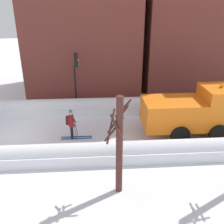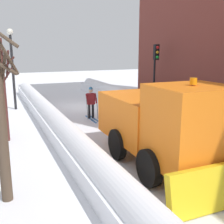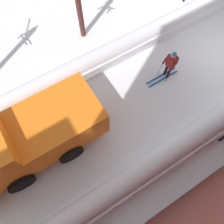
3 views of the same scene
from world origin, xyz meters
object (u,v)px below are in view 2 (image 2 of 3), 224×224
at_px(bare_tree_near, 3,89).
at_px(bare_tree_mid, 0,113).
at_px(skier, 91,101).
at_px(street_lamp, 12,59).
at_px(traffic_light_pole, 155,65).
at_px(plow_truck, 163,123).

bearing_deg(bare_tree_near, bare_tree_mid, 87.14).
bearing_deg(bare_tree_mid, skier, -123.17).
bearing_deg(bare_tree_mid, street_lamp, -95.55).
height_order(traffic_light_pole, bare_tree_near, bare_tree_near).
relative_size(skier, bare_tree_near, 0.42).
xyz_separation_m(skier, traffic_light_pole, (-4.06, 0.17, 1.91)).
bearing_deg(bare_tree_near, plow_truck, 133.79).
relative_size(bare_tree_near, bare_tree_mid, 0.88).
xyz_separation_m(traffic_light_pole, street_lamp, (7.82, -4.43, 0.33)).
xyz_separation_m(bare_tree_near, bare_tree_mid, (0.26, 5.21, 0.09)).
relative_size(traffic_light_pole, bare_tree_mid, 0.84).
bearing_deg(plow_truck, skier, -89.60).
height_order(traffic_light_pole, bare_tree_mid, bare_tree_mid).
distance_m(traffic_light_pole, bare_tree_near, 8.98).
xyz_separation_m(plow_truck, traffic_light_pole, (-4.01, -7.01, 1.43)).
distance_m(plow_truck, street_lamp, 12.19).
distance_m(skier, bare_tree_near, 5.32).
bearing_deg(bare_tree_near, skier, -153.74).
bearing_deg(skier, bare_tree_mid, 56.83).
xyz_separation_m(plow_truck, skier, (0.05, -7.18, -0.48)).
bearing_deg(bare_tree_near, street_lamp, -97.67).
relative_size(skier, street_lamp, 0.35).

